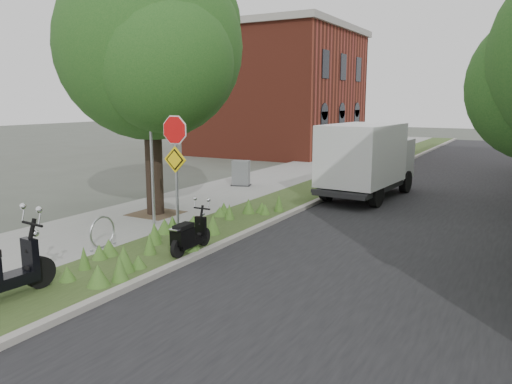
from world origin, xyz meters
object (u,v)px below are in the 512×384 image
at_px(sign_assembly, 175,153).
at_px(utility_cabinet, 241,174).
at_px(scooter_near, 187,239).
at_px(box_truck, 367,157).

bearing_deg(sign_assembly, utility_cabinet, 110.59).
height_order(scooter_near, box_truck, box_truck).
xyz_separation_m(scooter_near, box_truck, (1.37, 9.01, 1.05)).
bearing_deg(sign_assembly, box_truck, 76.18).
relative_size(scooter_near, utility_cabinet, 1.46).
height_order(scooter_near, utility_cabinet, utility_cabinet).
xyz_separation_m(sign_assembly, box_truck, (2.08, 8.45, -0.81)).
bearing_deg(sign_assembly, scooter_near, -38.11).
bearing_deg(box_truck, sign_assembly, -103.82).
bearing_deg(utility_cabinet, box_truck, 6.14).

